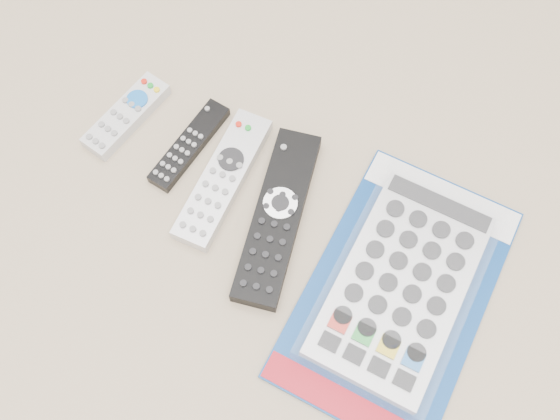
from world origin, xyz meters
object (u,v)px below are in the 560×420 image
at_px(remote_silver_dvd, 223,179).
at_px(jumbo_remote_packaged, 402,284).
at_px(remote_small_grey, 126,116).
at_px(remote_large_black, 278,217).
at_px(remote_slim_black, 189,145).

xyz_separation_m(remote_silver_dvd, jumbo_remote_packaged, (0.28, -0.04, 0.01)).
bearing_deg(remote_small_grey, jumbo_remote_packaged, 1.98).
bearing_deg(remote_small_grey, remote_large_black, 0.16).
bearing_deg(jumbo_remote_packaged, remote_small_grey, 173.39).
bearing_deg(remote_silver_dvd, remote_large_black, -13.26).
distance_m(remote_large_black, jumbo_remote_packaged, 0.19).
distance_m(remote_small_grey, jumbo_remote_packaged, 0.46).
relative_size(remote_small_grey, jumbo_remote_packaged, 0.41).
relative_size(remote_large_black, jumbo_remote_packaged, 0.71).
bearing_deg(remote_large_black, remote_slim_black, 152.90).
xyz_separation_m(remote_small_grey, remote_silver_dvd, (0.17, -0.03, 0.00)).
distance_m(remote_slim_black, remote_silver_dvd, 0.08).
relative_size(remote_slim_black, jumbo_remote_packaged, 0.43).
bearing_deg(remote_slim_black, remote_large_black, -9.16).
bearing_deg(remote_slim_black, remote_silver_dvd, -14.60).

